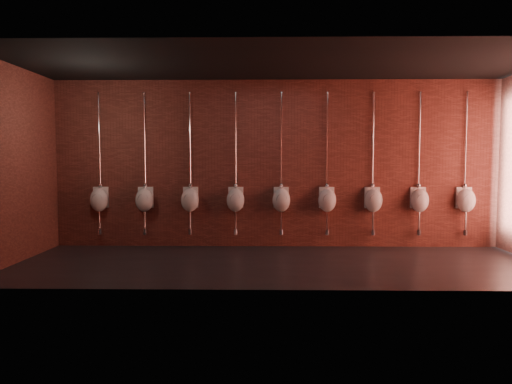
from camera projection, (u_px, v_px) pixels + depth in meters
The scene contains 11 objects.
ground at pixel (278, 264), 7.37m from camera, with size 8.50×8.50×0.00m, color black.
room_shell at pixel (278, 139), 7.23m from camera, with size 8.54×3.04×3.22m.
urinal_0 at pixel (99, 199), 8.75m from camera, with size 0.36×0.31×2.71m.
urinal_1 at pixel (145, 199), 8.73m from camera, with size 0.36×0.31×2.71m.
urinal_2 at pixel (190, 199), 8.72m from camera, with size 0.36×0.31×2.71m.
urinal_3 at pixel (236, 199), 8.70m from camera, with size 0.36×0.31×2.71m.
urinal_4 at pixel (281, 199), 8.69m from camera, with size 0.36×0.31×2.71m.
urinal_5 at pixel (327, 199), 8.67m from camera, with size 0.36×0.31×2.71m.
urinal_6 at pixel (373, 199), 8.66m from camera, with size 0.36×0.31×2.71m.
urinal_7 at pixel (419, 199), 8.64m from camera, with size 0.36×0.31×2.71m.
urinal_8 at pixel (466, 200), 8.63m from camera, with size 0.36×0.31×2.71m.
Camera 1 is at (-0.23, -7.28, 1.67)m, focal length 32.00 mm.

